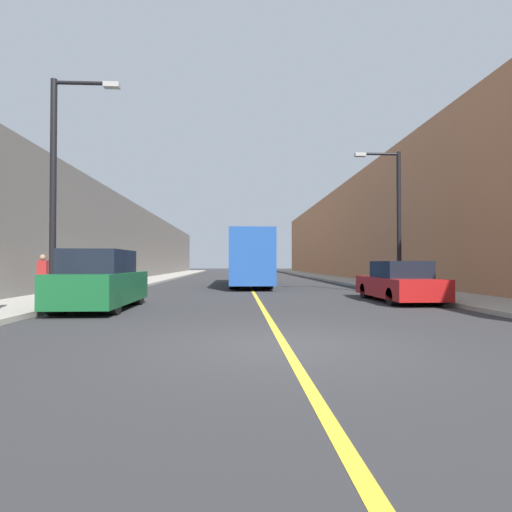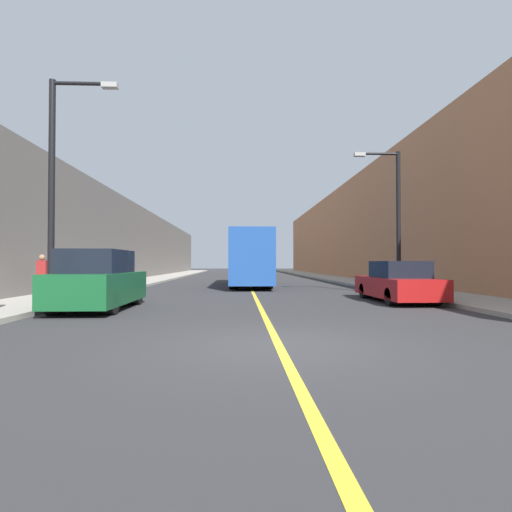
# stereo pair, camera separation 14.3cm
# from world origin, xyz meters

# --- Properties ---
(ground_plane) EXTENTS (200.00, 200.00, 0.00)m
(ground_plane) POSITION_xyz_m (0.00, 0.00, 0.00)
(ground_plane) COLOR #2D2D30
(sidewalk_left) EXTENTS (3.02, 72.00, 0.14)m
(sidewalk_left) POSITION_xyz_m (-7.86, 30.00, 0.07)
(sidewalk_left) COLOR #9E998E
(sidewalk_left) RESTS_ON ground
(sidewalk_right) EXTENTS (3.02, 72.00, 0.14)m
(sidewalk_right) POSITION_xyz_m (7.86, 30.00, 0.07)
(sidewalk_right) COLOR #9E998E
(sidewalk_right) RESTS_ON ground
(building_row_left) EXTENTS (4.00, 72.00, 6.51)m
(building_row_left) POSITION_xyz_m (-11.37, 30.00, 3.25)
(building_row_left) COLOR #66605B
(building_row_left) RESTS_ON ground
(building_row_right) EXTENTS (4.00, 72.00, 9.09)m
(building_row_right) POSITION_xyz_m (11.37, 30.00, 4.55)
(building_row_right) COLOR #B2724C
(building_row_right) RESTS_ON ground
(road_center_line) EXTENTS (0.16, 72.00, 0.01)m
(road_center_line) POSITION_xyz_m (0.00, 30.00, 0.00)
(road_center_line) COLOR gold
(road_center_line) RESTS_ON ground
(bus) EXTENTS (2.42, 11.08, 3.32)m
(bus) POSITION_xyz_m (-0.03, 18.56, 1.77)
(bus) COLOR #1E4793
(bus) RESTS_ON ground
(parked_suv_left) EXTENTS (1.89, 4.50, 1.87)m
(parked_suv_left) POSITION_xyz_m (-5.11, 5.66, 0.87)
(parked_suv_left) COLOR #145128
(parked_suv_left) RESTS_ON ground
(car_right_near) EXTENTS (1.85, 4.67, 1.53)m
(car_right_near) POSITION_xyz_m (5.30, 7.74, 0.69)
(car_right_near) COLOR maroon
(car_right_near) RESTS_ON ground
(street_lamp_left) EXTENTS (2.15, 0.24, 7.16)m
(street_lamp_left) POSITION_xyz_m (-6.48, 5.77, 4.20)
(street_lamp_left) COLOR black
(street_lamp_left) RESTS_ON sidewalk_left
(street_lamp_right) EXTENTS (2.15, 0.24, 6.46)m
(street_lamp_right) POSITION_xyz_m (6.46, 10.92, 3.84)
(street_lamp_right) COLOR black
(street_lamp_right) RESTS_ON sidewalk_right
(pedestrian) EXTENTS (0.36, 0.23, 1.65)m
(pedestrian) POSITION_xyz_m (-8.35, 8.73, 1.00)
(pedestrian) COLOR #336B47
(pedestrian) RESTS_ON sidewalk_left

